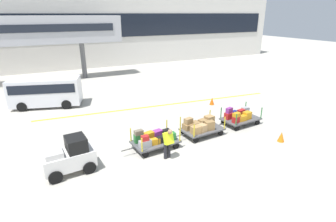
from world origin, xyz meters
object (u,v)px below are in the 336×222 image
Objects in this scene: baggage_tug at (70,156)px; baggage_cart_middle at (201,126)px; baggage_cart_lead at (154,139)px; safety_cone_far at (281,137)px; shuttle_van at (46,90)px; baggage_cart_tail at (239,116)px; safety_cone_near at (212,101)px; baggage_handler at (168,142)px.

baggage_cart_middle is at bearing 5.17° from baggage_tug.
baggage_cart_lead is 6.82m from safety_cone_far.
baggage_tug is 4.12m from baggage_cart_lead.
shuttle_van is 9.35× the size of safety_cone_far.
baggage_cart_tail is 3.96m from safety_cone_near.
safety_cone_far is (10.87, -11.82, -0.96)m from shuttle_van.
baggage_tug is at bearing 168.48° from baggage_handler.
shuttle_van is at bearing 139.15° from baggage_cart_tail.
baggage_cart_tail reaches higher than baggage_cart_middle.
safety_cone_far is (-0.24, -6.72, 0.00)m from safety_cone_near.
baggage_handler is at bearing -82.40° from baggage_cart_lead.
safety_cone_far is at bearing -92.07° from safety_cone_near.
baggage_cart_tail is 13.77m from shuttle_van.
baggage_cart_tail reaches higher than safety_cone_far.
safety_cone_near is at bearing 79.56° from baggage_cart_tail.
baggage_cart_tail is at bearing 4.82° from baggage_cart_lead.
baggage_cart_middle reaches higher than safety_cone_far.
baggage_tug is at bearing -175.05° from baggage_cart_tail.
baggage_cart_middle is at bearing -51.17° from shuttle_van.
baggage_cart_middle is 11.86m from shuttle_van.
safety_cone_far is at bearing -37.00° from baggage_cart_middle.
baggage_handler is at bearing -151.64° from baggage_cart_middle.
baggage_cart_tail is at bearing 4.45° from baggage_cart_middle.
baggage_cart_lead is 1.00× the size of baggage_cart_middle.
baggage_cart_middle is at bearing 143.00° from safety_cone_far.
baggage_cart_middle is at bearing -131.89° from safety_cone_near.
baggage_cart_lead is 1.00× the size of baggage_cart_tail.
baggage_cart_lead and baggage_cart_middle have the same top height.
baggage_tug is 3.97× the size of safety_cone_far.
safety_cone_near is (6.48, 5.62, -0.59)m from baggage_handler.
shuttle_van reaches higher than baggage_cart_middle.
baggage_cart_tail is 5.55× the size of safety_cone_near.
safety_cone_near is (10.74, 4.75, -0.48)m from baggage_tug.
baggage_cart_middle is at bearing 5.19° from baggage_cart_lead.
baggage_tug reaches higher than baggage_cart_lead.
safety_cone_near is at bearing 87.93° from safety_cone_far.
baggage_cart_lead is 0.59× the size of shuttle_van.
shuttle_van is 16.09m from safety_cone_far.
baggage_tug reaches higher than baggage_cart_middle.
baggage_cart_middle is 2.99m from baggage_cart_tail.
baggage_tug reaches higher than baggage_handler.
baggage_handler reaches higher than baggage_cart_middle.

